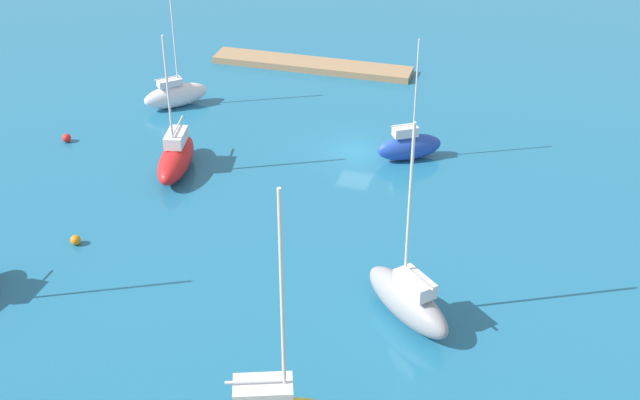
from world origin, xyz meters
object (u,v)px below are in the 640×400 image
(sailboat_red_along_channel, at_px, (176,157))
(sailboat_white_far_north, at_px, (176,94))
(pier_dock, at_px, (312,65))
(sailboat_gray_off_beacon, at_px, (408,299))
(mooring_buoy_orange, at_px, (76,240))
(sailboat_blue_near_pier, at_px, (409,146))
(mooring_buoy_red, at_px, (67,138))

(sailboat_red_along_channel, bearing_deg, sailboat_white_far_north, -166.70)
(pier_dock, distance_m, sailboat_red_along_channel, 21.63)
(sailboat_gray_off_beacon, height_order, mooring_buoy_orange, sailboat_gray_off_beacon)
(pier_dock, xyz_separation_m, sailboat_blue_near_pier, (-11.75, 14.89, 0.82))
(sailboat_red_along_channel, xyz_separation_m, sailboat_white_far_north, (4.50, -10.22, -0.07))
(sailboat_blue_near_pier, height_order, sailboat_white_far_north, sailboat_white_far_north)
(mooring_buoy_orange, height_order, mooring_buoy_red, mooring_buoy_red)
(pier_dock, distance_m, sailboat_white_far_north, 13.99)
(sailboat_gray_off_beacon, bearing_deg, sailboat_white_far_north, -0.35)
(sailboat_blue_near_pier, height_order, sailboat_gray_off_beacon, sailboat_gray_off_beacon)
(pier_dock, distance_m, mooring_buoy_orange, 32.38)
(sailboat_red_along_channel, bearing_deg, pier_dock, 158.57)
(sailboat_red_along_channel, distance_m, mooring_buoy_orange, 10.80)
(sailboat_red_along_channel, relative_size, sailboat_gray_off_beacon, 0.87)
(sailboat_gray_off_beacon, bearing_deg, sailboat_blue_near_pier, -36.71)
(sailboat_white_far_north, xyz_separation_m, sailboat_gray_off_beacon, (-23.71, 22.39, 0.21))
(mooring_buoy_orange, distance_m, mooring_buoy_red, 14.70)
(sailboat_blue_near_pier, distance_m, sailboat_gray_off_beacon, 18.81)
(mooring_buoy_orange, bearing_deg, mooring_buoy_red, -58.32)
(mooring_buoy_orange, bearing_deg, sailboat_red_along_channel, -102.55)
(mooring_buoy_orange, relative_size, mooring_buoy_red, 0.97)
(sailboat_blue_near_pier, bearing_deg, sailboat_gray_off_beacon, -110.90)
(sailboat_gray_off_beacon, relative_size, mooring_buoy_red, 17.65)
(pier_dock, relative_size, mooring_buoy_red, 26.99)
(sailboat_blue_near_pier, relative_size, mooring_buoy_orange, 14.23)
(sailboat_blue_near_pier, relative_size, sailboat_red_along_channel, 0.89)
(sailboat_white_far_north, bearing_deg, pier_dock, 8.76)
(sailboat_blue_near_pier, xyz_separation_m, mooring_buoy_red, (25.91, 4.34, -0.78))
(pier_dock, xyz_separation_m, sailboat_white_far_north, (8.61, 11.01, 0.80))
(pier_dock, height_order, sailboat_blue_near_pier, sailboat_blue_near_pier)
(sailboat_blue_near_pier, bearing_deg, mooring_buoy_red, 158.31)
(sailboat_blue_near_pier, relative_size, mooring_buoy_red, 13.75)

